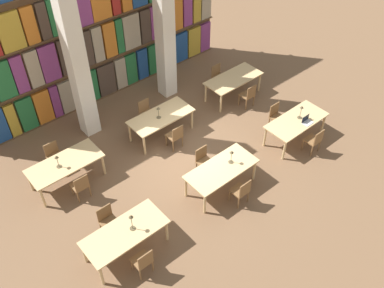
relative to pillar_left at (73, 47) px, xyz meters
name	(u,v)px	position (x,y,z in m)	size (l,w,h in m)	color
ground_plane	(189,158)	(1.56, -3.03, -3.00)	(40.00, 40.00, 0.00)	brown
bookshelf_bank	(99,25)	(1.57, 1.33, -0.39)	(9.46, 0.35, 5.50)	brown
pillar_left	(73,47)	(0.00, 0.00, 0.00)	(0.49, 0.49, 6.00)	silver
pillar_center	(164,13)	(3.12, 0.00, 0.00)	(0.49, 0.49, 6.00)	silver
reading_table_0	(125,234)	(-1.62, -4.49, -2.32)	(2.02, 0.92, 0.76)	tan
chair_0	(143,261)	(-1.66, -5.24, -2.53)	(0.42, 0.40, 0.87)	brown
chair_1	(108,220)	(-1.66, -3.75, -2.53)	(0.42, 0.40, 0.87)	brown
desk_lamp_0	(131,220)	(-1.43, -4.54, -1.90)	(0.14, 0.14, 0.50)	brown
reading_table_1	(221,170)	(1.50, -4.47, -2.32)	(2.02, 0.92, 0.76)	tan
chair_2	(241,191)	(1.53, -5.21, -2.53)	(0.42, 0.40, 0.87)	brown
chair_3	(204,160)	(1.53, -3.72, -2.53)	(0.42, 0.40, 0.87)	brown
desk_lamp_1	(231,155)	(1.84, -4.46, -1.96)	(0.14, 0.14, 0.43)	brown
reading_table_2	(296,122)	(4.61, -4.48, -2.32)	(2.02, 0.92, 0.76)	tan
chair_4	(314,140)	(4.58, -5.22, -2.53)	(0.42, 0.40, 0.87)	brown
chair_5	(276,116)	(4.58, -3.74, -2.53)	(0.42, 0.40, 0.87)	brown
desk_lamp_2	(301,110)	(4.75, -4.46, -1.94)	(0.14, 0.14, 0.45)	brown
laptop	(307,121)	(4.75, -4.74, -2.20)	(0.32, 0.22, 0.21)	silver
reading_table_3	(65,165)	(-1.61, -1.56, -2.32)	(2.02, 0.92, 0.76)	tan
chair_6	(81,185)	(-1.60, -2.30, -2.53)	(0.42, 0.40, 0.87)	brown
chair_7	(54,156)	(-1.60, -0.81, -2.53)	(0.42, 0.40, 0.87)	brown
desk_lamp_3	(57,160)	(-1.79, -1.60, -1.97)	(0.14, 0.14, 0.41)	brown
reading_table_4	(161,118)	(1.60, -1.65, -2.32)	(2.02, 0.92, 0.76)	tan
chair_8	(175,136)	(1.57, -2.39, -2.53)	(0.42, 0.40, 0.87)	brown
chair_9	(146,112)	(1.57, -0.91, -2.53)	(0.42, 0.40, 0.87)	brown
desk_lamp_4	(158,111)	(1.50, -1.69, -1.97)	(0.14, 0.14, 0.40)	brown
reading_table_5	(233,80)	(4.72, -1.64, -2.32)	(2.02, 0.92, 0.76)	tan
chair_10	(248,95)	(4.71, -2.39, -2.53)	(0.42, 0.40, 0.87)	brown
chair_11	(218,76)	(4.71, -0.90, -2.53)	(0.42, 0.40, 0.87)	brown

